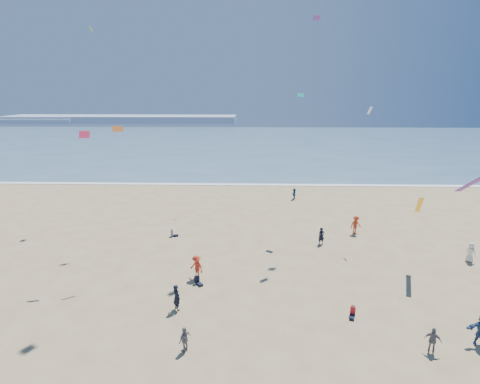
{
  "coord_description": "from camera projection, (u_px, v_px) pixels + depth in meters",
  "views": [
    {
      "loc": [
        2.59,
        -11.74,
        13.95
      ],
      "look_at": [
        2.0,
        8.0,
        8.69
      ],
      "focal_mm": 28.0,
      "sensor_mm": 36.0,
      "label": 1
    }
  ],
  "objects": [
    {
      "name": "ocean",
      "position": [
        242.0,
        143.0,
        106.75
      ],
      "size": [
        220.0,
        100.0,
        0.06
      ],
      "primitive_type": "cube",
      "color": "#476B84",
      "rests_on": "ground"
    },
    {
      "name": "surf_line",
      "position": [
        234.0,
        185.0,
        58.46
      ],
      "size": [
        220.0,
        1.2,
        0.08
      ],
      "primitive_type": "cube",
      "color": "white",
      "rests_on": "ground"
    },
    {
      "name": "headland_far",
      "position": [
        122.0,
        119.0,
        180.52
      ],
      "size": [
        110.0,
        20.0,
        3.2
      ],
      "primitive_type": "cube",
      "color": "#7A8EA8",
      "rests_on": "ground"
    },
    {
      "name": "headland_near",
      "position": [
        35.0,
        121.0,
        176.99
      ],
      "size": [
        40.0,
        14.0,
        2.0
      ],
      "primitive_type": "cube",
      "color": "#7A8EA8",
      "rests_on": "ground"
    },
    {
      "name": "standing_flyers",
      "position": [
        307.0,
        287.0,
        25.98
      ],
      "size": [
        39.99,
        49.08,
        1.93
      ],
      "color": "silver",
      "rests_on": "ground"
    },
    {
      "name": "seated_group",
      "position": [
        252.0,
        325.0,
        22.45
      ],
      "size": [
        15.78,
        31.49,
        0.84
      ],
      "color": "beige",
      "rests_on": "ground"
    },
    {
      "name": "kites_aloft",
      "position": [
        332.0,
        88.0,
        23.75
      ],
      "size": [
        43.95,
        43.55,
        26.54
      ],
      "color": "#5F2D8E",
      "rests_on": "ground"
    }
  ]
}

